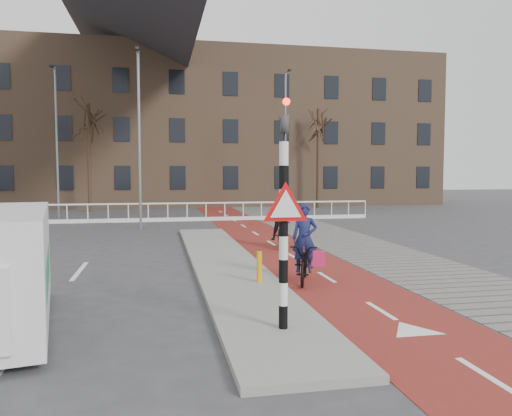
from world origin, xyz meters
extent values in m
plane|color=#38383A|center=(0.00, 0.00, 0.00)|extent=(120.00, 120.00, 0.00)
cube|color=maroon|center=(1.50, 10.00, 0.01)|extent=(2.50, 60.00, 0.01)
cube|color=slate|center=(4.30, 10.00, 0.01)|extent=(3.00, 60.00, 0.01)
cube|color=gray|center=(-0.70, 4.00, 0.06)|extent=(1.80, 16.00, 0.12)
cylinder|color=black|center=(-0.60, -2.00, 1.56)|extent=(0.14, 0.14, 2.88)
imported|color=black|center=(-0.60, -2.00, 3.40)|extent=(0.13, 0.16, 0.80)
cylinder|color=#FF0C05|center=(-0.60, -2.14, 3.58)|extent=(0.11, 0.02, 0.11)
cylinder|color=#DB9F0C|center=(-0.31, 1.29, 0.46)|extent=(0.12, 0.12, 0.68)
imported|color=black|center=(0.81, 1.57, 0.46)|extent=(1.13, 1.82, 0.90)
imported|color=#161C46|center=(0.81, 1.57, 1.04)|extent=(0.66, 0.54, 1.57)
cube|color=#C71C53|center=(0.99, 1.05, 0.64)|extent=(0.32, 0.26, 0.33)
imported|color=black|center=(1.59, 6.86, 0.49)|extent=(0.64, 1.64, 0.96)
imported|color=black|center=(1.59, 6.86, 1.00)|extent=(0.80, 0.65, 1.51)
cube|color=#1F924F|center=(-4.27, -0.83, 0.93)|extent=(0.56, 2.83, 0.55)
cylinder|color=black|center=(-4.15, -2.18, 0.31)|extent=(0.34, 0.66, 0.63)
cylinder|color=black|center=(-4.71, 0.82, 0.31)|extent=(0.34, 0.66, 0.63)
cube|color=silver|center=(-5.00, 17.00, 0.95)|extent=(28.00, 0.08, 0.08)
cube|color=silver|center=(-5.00, 17.00, 0.10)|extent=(28.00, 0.10, 0.20)
cube|color=#7F6047|center=(-3.00, 32.00, 6.00)|extent=(46.00, 10.00, 12.00)
cylinder|color=#2E2014|center=(-6.85, 24.63, 3.51)|extent=(0.24, 0.24, 7.02)
cylinder|color=#2E2014|center=(9.02, 25.55, 3.59)|extent=(0.25, 0.25, 7.19)
cylinder|color=slate|center=(-3.27, 13.61, 3.96)|extent=(0.12, 0.12, 7.92)
cylinder|color=slate|center=(-7.97, 20.10, 4.17)|extent=(0.12, 0.12, 8.34)
cylinder|color=slate|center=(5.47, 21.44, 4.47)|extent=(0.12, 0.12, 8.93)
camera|label=1|loc=(-2.48, -9.37, 2.52)|focal=35.00mm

